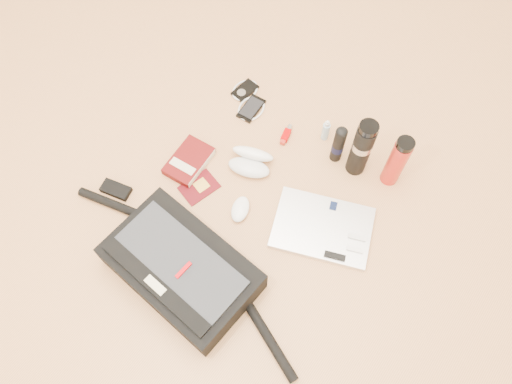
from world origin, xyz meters
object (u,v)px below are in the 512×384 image
messenger_bag (181,268)px  thermos_black (362,148)px  book (189,161)px  thermos_red (397,162)px  laptop (323,228)px

messenger_bag → thermos_black: bearing=74.4°
messenger_bag → book: size_ratio=5.18×
messenger_bag → book: messenger_bag is taller
book → thermos_black: (0.54, 0.37, 0.13)m
book → thermos_red: 0.79m
messenger_bag → thermos_red: (0.40, 0.77, 0.06)m
laptop → book: 0.58m
messenger_bag → laptop: 0.54m
book → thermos_black: bearing=30.1°
laptop → thermos_black: 0.33m
thermos_black → thermos_red: thermos_black is taller
messenger_bag → thermos_red: size_ratio=4.03×
messenger_bag → thermos_black: size_ratio=3.64×
messenger_bag → laptop: size_ratio=2.50×
thermos_black → thermos_red: 0.14m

